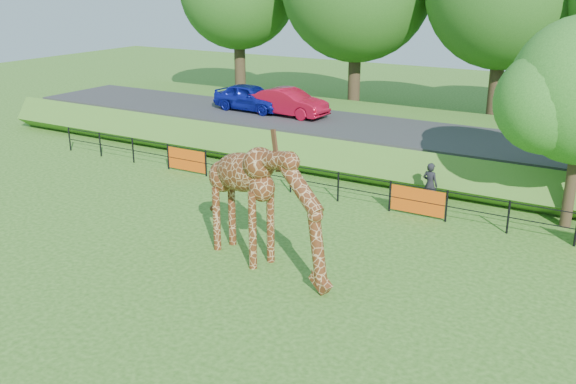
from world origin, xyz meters
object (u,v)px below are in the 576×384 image
Objects in this scene: car_red at (289,102)px; visitor at (430,185)px; giraffe at (265,207)px; car_blue at (251,97)px.

visitor is (8.79, -5.04, -1.27)m from car_red.
giraffe reaches higher than visitor.
visitor is at bearing 89.35° from giraffe.
car_red is 10.21m from visitor.
car_blue is at bearing 92.27° from car_red.
car_red is at bearing 135.02° from giraffe.
car_red is (2.25, -0.08, -0.02)m from car_blue.
car_red is 2.45× the size of visitor.
giraffe is 15.10m from car_blue.
car_red reaches higher than visitor.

